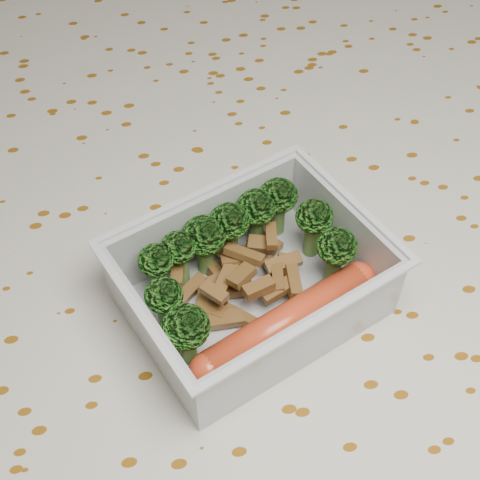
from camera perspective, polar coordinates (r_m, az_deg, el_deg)
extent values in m
cube|color=brown|center=(0.52, -0.66, -3.79)|extent=(1.40, 0.90, 0.04)
cube|color=beige|center=(0.50, -0.68, -2.24)|extent=(1.46, 0.96, 0.01)
cube|color=beige|center=(0.92, -6.64, 17.59)|extent=(1.46, 0.01, 0.18)
cube|color=silver|center=(0.48, 0.98, -5.34)|extent=(0.20, 0.17, 0.00)
cube|color=silver|center=(0.49, -2.94, 1.43)|extent=(0.15, 0.06, 0.05)
cube|color=silver|center=(0.43, 5.58, -8.65)|extent=(0.15, 0.06, 0.05)
cube|color=silver|center=(0.49, 8.73, 0.85)|extent=(0.05, 0.11, 0.05)
cube|color=silver|center=(0.43, -7.72, -7.89)|extent=(0.05, 0.11, 0.05)
cube|color=silver|center=(0.47, -3.35, 4.03)|extent=(0.16, 0.07, 0.00)
cube|color=silver|center=(0.40, 6.25, -7.00)|extent=(0.16, 0.07, 0.00)
cube|color=silver|center=(0.47, 9.53, 3.31)|extent=(0.05, 0.12, 0.00)
cube|color=silver|center=(0.41, -8.65, -6.07)|extent=(0.05, 0.12, 0.00)
cylinder|color=#608C3F|center=(0.47, -6.89, -3.56)|extent=(0.01, 0.01, 0.03)
ellipsoid|color=#3D8124|center=(0.45, -7.17, -1.72)|extent=(0.02, 0.02, 0.02)
cylinder|color=#608C3F|center=(0.47, -5.07, -2.49)|extent=(0.01, 0.01, 0.03)
ellipsoid|color=#3D8124|center=(0.45, -5.27, -0.63)|extent=(0.02, 0.02, 0.02)
cylinder|color=#608C3F|center=(0.48, -2.97, -1.49)|extent=(0.01, 0.01, 0.03)
ellipsoid|color=#3D8124|center=(0.46, -3.09, 0.39)|extent=(0.03, 0.03, 0.03)
cylinder|color=#608C3F|center=(0.49, -0.86, -0.28)|extent=(0.01, 0.01, 0.03)
ellipsoid|color=#3D8124|center=(0.47, -0.89, 1.61)|extent=(0.03, 0.03, 0.02)
cylinder|color=#608C3F|center=(0.50, 1.39, 0.94)|extent=(0.01, 0.01, 0.03)
ellipsoid|color=#3D8124|center=(0.48, 1.45, 2.84)|extent=(0.03, 0.03, 0.02)
cylinder|color=#608C3F|center=(0.51, 3.20, 1.91)|extent=(0.01, 0.01, 0.03)
ellipsoid|color=#3D8124|center=(0.49, 3.32, 3.82)|extent=(0.03, 0.03, 0.02)
cylinder|color=#608C3F|center=(0.45, -6.26, -6.48)|extent=(0.01, 0.01, 0.03)
ellipsoid|color=#3D8124|center=(0.43, -6.53, -4.70)|extent=(0.03, 0.03, 0.02)
cylinder|color=#608C3F|center=(0.49, 6.12, 0.11)|extent=(0.01, 0.01, 0.03)
ellipsoid|color=#3D8124|center=(0.48, 6.36, 2.00)|extent=(0.03, 0.03, 0.02)
cylinder|color=#608C3F|center=(0.44, -4.45, -9.11)|extent=(0.01, 0.01, 0.03)
ellipsoid|color=#3D8124|center=(0.42, -4.65, -7.40)|extent=(0.03, 0.03, 0.03)
cylinder|color=#608C3F|center=(0.48, 7.96, -2.38)|extent=(0.01, 0.01, 0.03)
ellipsoid|color=#3D8124|center=(0.46, 8.28, -0.53)|extent=(0.03, 0.03, 0.02)
cube|color=brown|center=(0.46, 0.10, -6.59)|extent=(0.02, 0.02, 0.01)
cube|color=brown|center=(0.47, -1.56, -4.46)|extent=(0.02, 0.02, 0.01)
cube|color=brown|center=(0.45, 1.60, -4.12)|extent=(0.02, 0.02, 0.01)
cube|color=brown|center=(0.46, -1.40, -3.58)|extent=(0.02, 0.03, 0.01)
cube|color=brown|center=(0.48, -1.44, -3.32)|extent=(0.03, 0.02, 0.01)
cube|color=brown|center=(0.50, 2.41, -0.12)|extent=(0.02, 0.02, 0.01)
cube|color=brown|center=(0.47, 3.31, -3.31)|extent=(0.01, 0.02, 0.01)
cube|color=brown|center=(0.47, -0.56, -4.28)|extent=(0.03, 0.01, 0.01)
cube|color=brown|center=(0.47, 0.35, -1.24)|extent=(0.03, 0.02, 0.01)
cube|color=brown|center=(0.48, 2.69, 0.36)|extent=(0.01, 0.02, 0.01)
cube|color=brown|center=(0.47, -2.68, -5.20)|extent=(0.01, 0.02, 0.01)
cube|color=brown|center=(0.46, -2.56, -5.97)|extent=(0.02, 0.02, 0.01)
cube|color=brown|center=(0.48, -0.18, -1.84)|extent=(0.02, 0.01, 0.01)
cube|color=brown|center=(0.46, 3.28, -4.26)|extent=(0.03, 0.02, 0.01)
cube|color=brown|center=(0.46, 0.14, -3.08)|extent=(0.02, 0.02, 0.01)
cube|color=brown|center=(0.48, 3.18, -2.89)|extent=(0.02, 0.03, 0.01)
cube|color=brown|center=(0.48, -0.44, -3.23)|extent=(0.02, 0.03, 0.01)
cube|color=brown|center=(0.47, 4.57, -3.52)|extent=(0.01, 0.03, 0.01)
cube|color=brown|center=(0.48, -2.28, -2.63)|extent=(0.02, 0.03, 0.01)
cube|color=brown|center=(0.45, -2.22, -4.52)|extent=(0.02, 0.02, 0.01)
cube|color=brown|center=(0.46, -5.36, -2.86)|extent=(0.01, 0.02, 0.01)
cube|color=brown|center=(0.47, -2.35, -4.97)|extent=(0.02, 0.01, 0.01)
cube|color=brown|center=(0.49, 1.84, -0.39)|extent=(0.02, 0.02, 0.01)
cube|color=brown|center=(0.48, -1.00, -1.19)|extent=(0.02, 0.03, 0.01)
cube|color=brown|center=(0.48, 3.71, -1.97)|extent=(0.03, 0.02, 0.01)
cube|color=brown|center=(0.49, 3.65, -2.37)|extent=(0.02, 0.02, 0.01)
cube|color=brown|center=(0.47, -0.41, -2.90)|extent=(0.02, 0.02, 0.01)
cube|color=brown|center=(0.49, 0.82, -1.17)|extent=(0.02, 0.02, 0.01)
cube|color=brown|center=(0.46, -1.36, -6.79)|extent=(0.03, 0.01, 0.01)
cube|color=brown|center=(0.47, -4.24, -4.22)|extent=(0.03, 0.02, 0.01)
cylinder|color=red|center=(0.45, 4.02, -7.02)|extent=(0.12, 0.07, 0.02)
sphere|color=red|center=(0.47, 10.03, -3.29)|extent=(0.02, 0.02, 0.02)
sphere|color=red|center=(0.43, -2.74, -11.05)|extent=(0.02, 0.02, 0.02)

